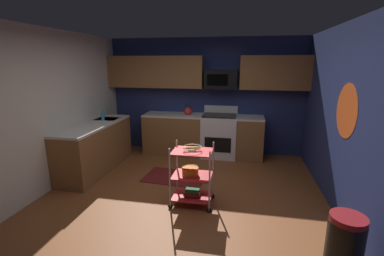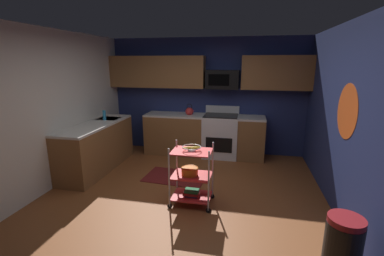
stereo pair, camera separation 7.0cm
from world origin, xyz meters
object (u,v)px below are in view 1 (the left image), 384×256
(rolling_cart, at_px, (192,175))
(trash_can, at_px, (344,247))
(book_stack, at_px, (192,193))
(dish_soap_bottle, at_px, (103,116))
(oven_range, at_px, (219,135))
(mixing_bowl_large, at_px, (190,171))
(kettle, at_px, (188,111))
(microwave, at_px, (221,79))
(fruit_bowl, at_px, (192,148))

(rolling_cart, distance_m, trash_can, 2.04)
(rolling_cart, height_order, book_stack, rolling_cart)
(dish_soap_bottle, xyz_separation_m, trash_can, (3.79, -2.37, -0.69))
(oven_range, bearing_deg, mixing_bowl_large, -95.74)
(dish_soap_bottle, relative_size, trash_can, 0.30)
(kettle, bearing_deg, book_stack, -76.74)
(book_stack, relative_size, kettle, 0.92)
(mixing_bowl_large, xyz_separation_m, book_stack, (0.03, 0.00, -0.34))
(book_stack, relative_size, dish_soap_bottle, 1.22)
(mixing_bowl_large, bearing_deg, book_stack, 0.00)
(trash_can, bearing_deg, rolling_cart, 147.29)
(rolling_cart, bearing_deg, microwave, 85.26)
(kettle, bearing_deg, fruit_bowl, -76.74)
(rolling_cart, xyz_separation_m, fruit_bowl, (-0.00, 0.00, 0.42))
(kettle, distance_m, trash_can, 4.04)
(microwave, height_order, kettle, microwave)
(mixing_bowl_large, bearing_deg, fruit_bowl, 0.00)
(dish_soap_bottle, bearing_deg, book_stack, -31.40)
(microwave, bearing_deg, mixing_bowl_large, -95.47)
(oven_range, relative_size, trash_can, 1.67)
(rolling_cart, relative_size, book_stack, 3.76)
(oven_range, height_order, microwave, microwave)
(rolling_cart, bearing_deg, mixing_bowl_large, 180.00)
(oven_range, xyz_separation_m, trash_can, (1.52, -3.30, -0.15))
(mixing_bowl_large, relative_size, kettle, 0.95)
(kettle, bearing_deg, microwave, 8.70)
(kettle, bearing_deg, mixing_bowl_large, -77.47)
(kettle, bearing_deg, rolling_cart, -76.74)
(microwave, height_order, rolling_cart, microwave)
(oven_range, height_order, book_stack, oven_range)
(oven_range, distance_m, rolling_cart, 2.21)
(book_stack, bearing_deg, rolling_cart, -26.57)
(mixing_bowl_large, distance_m, kettle, 2.30)
(kettle, xyz_separation_m, dish_soap_bottle, (-1.56, -0.93, 0.02))
(book_stack, distance_m, kettle, 2.40)
(microwave, relative_size, dish_soap_bottle, 3.50)
(fruit_bowl, xyz_separation_m, trash_can, (1.71, -1.10, -0.55))
(microwave, xyz_separation_m, fruit_bowl, (-0.19, -2.30, -0.82))
(oven_range, relative_size, fruit_bowl, 4.04)
(oven_range, height_order, rolling_cart, oven_range)
(oven_range, relative_size, dish_soap_bottle, 5.50)
(microwave, height_order, fruit_bowl, microwave)
(fruit_bowl, bearing_deg, oven_range, 85.03)
(oven_range, relative_size, kettle, 4.17)
(fruit_bowl, height_order, kettle, kettle)
(fruit_bowl, xyz_separation_m, book_stack, (0.00, 0.00, -0.70))
(trash_can, bearing_deg, oven_range, 114.74)
(oven_range, relative_size, book_stack, 4.52)
(microwave, bearing_deg, fruit_bowl, -94.74)
(oven_range, height_order, dish_soap_bottle, dish_soap_bottle)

